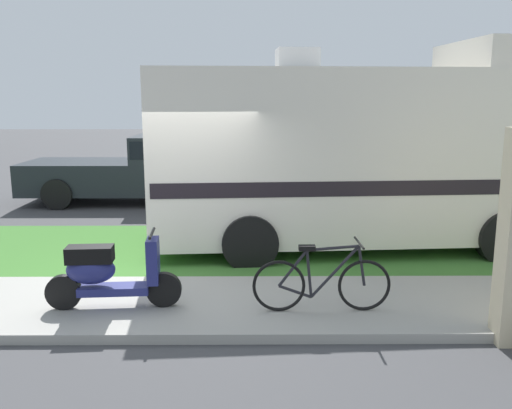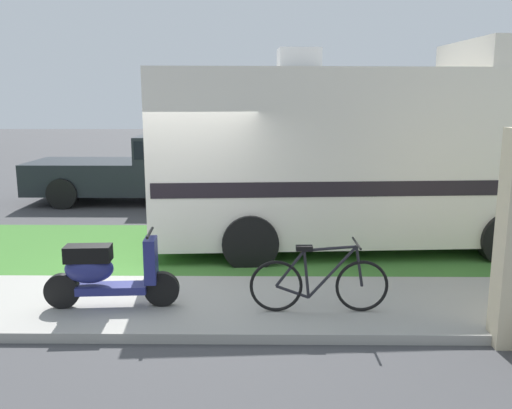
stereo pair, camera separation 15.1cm
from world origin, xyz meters
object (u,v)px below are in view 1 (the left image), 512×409
at_px(motorhome_rv, 361,152).
at_px(bicycle, 322,282).
at_px(pickup_truck_near, 147,166).
at_px(scooter, 108,273).

height_order(motorhome_rv, bicycle, motorhome_rv).
bearing_deg(pickup_truck_near, scooter, -82.81).
bearing_deg(motorhome_rv, pickup_truck_near, 136.41).
distance_m(motorhome_rv, bicycle, 3.70).
bearing_deg(motorhome_rv, scooter, -139.57).
relative_size(motorhome_rv, scooter, 4.35).
relative_size(bicycle, pickup_truck_near, 0.33).
relative_size(motorhome_rv, bicycle, 4.29).
distance_m(bicycle, pickup_truck_near, 8.58).
relative_size(motorhome_rv, pickup_truck_near, 1.40).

